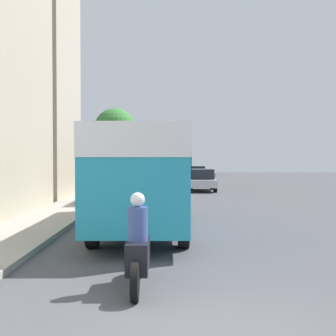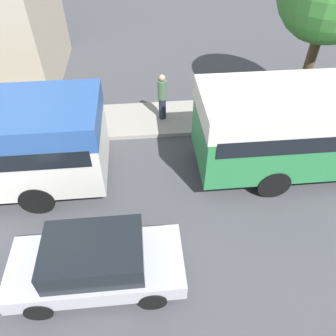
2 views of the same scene
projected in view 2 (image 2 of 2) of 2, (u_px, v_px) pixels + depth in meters
car_far_curb at (96, 262)px, 7.57m from camera, size 1.80×4.05×1.47m
pedestrian_near_curb at (162, 96)px, 12.18m from camera, size 0.34×0.34×1.82m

